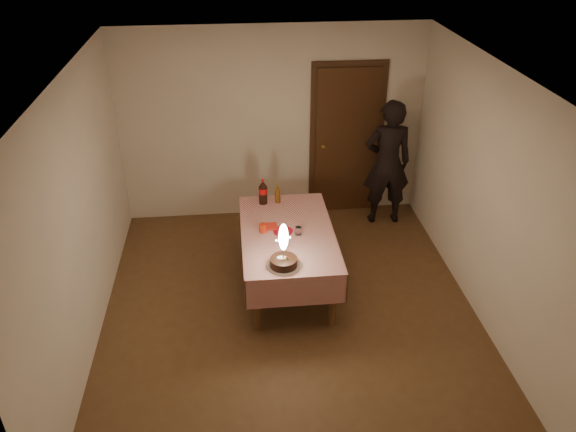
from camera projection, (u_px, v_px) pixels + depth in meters
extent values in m
cube|color=brown|center=(290.00, 312.00, 6.10)|extent=(4.00, 4.50, 0.01)
cube|color=silver|center=(272.00, 125.00, 7.39)|extent=(4.00, 0.04, 2.60)
cube|color=silver|center=(329.00, 383.00, 3.52)|extent=(4.00, 0.04, 2.60)
cube|color=silver|center=(79.00, 219.00, 5.27)|extent=(0.04, 4.50, 2.60)
cube|color=silver|center=(488.00, 198.00, 5.63)|extent=(0.04, 4.50, 2.60)
cube|color=silver|center=(291.00, 76.00, 4.80)|extent=(4.00, 4.50, 0.04)
cube|color=#472814|center=(346.00, 142.00, 7.59)|extent=(0.85, 0.05, 2.05)
sphere|color=#B28C33|center=(324.00, 147.00, 7.53)|extent=(0.06, 0.06, 0.06)
cube|color=brown|center=(288.00, 234.00, 6.19)|extent=(0.90, 1.60, 0.04)
cylinder|color=brown|center=(257.00, 304.00, 5.70)|extent=(0.07, 0.07, 0.67)
cylinder|color=brown|center=(333.00, 299.00, 5.77)|extent=(0.07, 0.07, 0.67)
cylinder|color=brown|center=(250.00, 229.00, 6.97)|extent=(0.07, 0.07, 0.67)
cylinder|color=brown|center=(312.00, 225.00, 7.04)|extent=(0.07, 0.07, 0.67)
cube|color=silver|center=(288.00, 232.00, 6.18)|extent=(1.02, 1.72, 0.01)
cube|color=silver|center=(296.00, 292.00, 5.53)|extent=(1.02, 0.01, 0.34)
cube|color=silver|center=(281.00, 208.00, 7.00)|extent=(1.02, 0.01, 0.34)
cube|color=silver|center=(242.00, 248.00, 6.22)|extent=(0.01, 1.72, 0.34)
cube|color=silver|center=(332.00, 243.00, 6.31)|extent=(0.01, 1.72, 0.34)
cylinder|color=white|center=(284.00, 266.00, 5.61)|extent=(0.35, 0.35, 0.01)
cylinder|color=black|center=(284.00, 262.00, 5.59)|extent=(0.27, 0.27, 0.08)
cylinder|color=white|center=(281.00, 257.00, 5.57)|extent=(0.07, 0.07, 0.00)
sphere|color=red|center=(287.00, 258.00, 5.55)|extent=(0.02, 0.02, 0.02)
cube|color=#19721E|center=(289.00, 259.00, 5.55)|extent=(0.02, 0.01, 0.00)
cube|color=#19721E|center=(286.00, 259.00, 5.54)|extent=(0.01, 0.02, 0.00)
cylinder|color=#262628|center=(284.00, 253.00, 5.53)|extent=(0.01, 0.01, 0.12)
ellipsoid|color=#FFF2BF|center=(283.00, 237.00, 5.44)|extent=(0.09, 0.09, 0.29)
sphere|color=white|center=(284.00, 247.00, 5.49)|extent=(0.04, 0.04, 0.04)
cylinder|color=#A80B1E|center=(283.00, 231.00, 6.17)|extent=(0.22, 0.22, 0.01)
cylinder|color=red|center=(263.00, 228.00, 6.14)|extent=(0.08, 0.08, 0.10)
cylinder|color=silver|center=(298.00, 231.00, 6.10)|extent=(0.07, 0.07, 0.09)
cube|color=red|center=(270.00, 226.00, 6.25)|extent=(0.15, 0.15, 0.02)
cylinder|color=black|center=(263.00, 195.00, 6.68)|extent=(0.10, 0.10, 0.22)
cylinder|color=red|center=(263.00, 191.00, 6.65)|extent=(0.10, 0.10, 0.07)
cone|color=black|center=(263.00, 184.00, 6.60)|extent=(0.10, 0.10, 0.08)
cylinder|color=red|center=(263.00, 180.00, 6.58)|extent=(0.03, 0.03, 0.02)
cylinder|color=#5E3510|center=(278.00, 196.00, 6.71)|extent=(0.06, 0.06, 0.18)
cone|color=#5E3510|center=(278.00, 187.00, 6.65)|extent=(0.06, 0.06, 0.06)
cylinder|color=olive|center=(278.00, 184.00, 6.63)|extent=(0.02, 0.02, 0.02)
imported|color=black|center=(387.00, 163.00, 7.39)|extent=(0.64, 0.43, 1.73)
cube|color=black|center=(389.00, 115.00, 7.20)|extent=(0.13, 0.09, 0.10)
cylinder|color=black|center=(388.00, 113.00, 7.27)|extent=(0.08, 0.08, 0.08)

